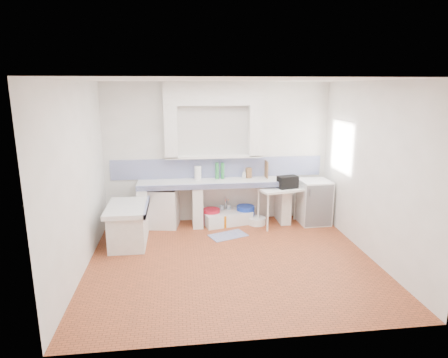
{
  "coord_description": "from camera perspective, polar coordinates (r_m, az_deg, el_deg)",
  "views": [
    {
      "loc": [
        -0.82,
        -5.64,
        2.72
      ],
      "look_at": [
        0.0,
        1.0,
        1.1
      ],
      "focal_mm": 30.97,
      "sensor_mm": 36.0,
      "label": 1
    }
  ],
  "objects": [
    {
      "name": "cutting_board",
      "position": [
        7.87,
        6.26,
        1.43
      ],
      "size": [
        0.02,
        0.25,
        0.34
      ],
      "primitive_type": "cube",
      "rotation": [
        0.0,
        0.0,
        0.0
      ],
      "color": "brown",
      "rests_on": "counter_slab"
    },
    {
      "name": "counter_pier_left",
      "position": [
        7.72,
        -11.79,
        -4.09
      ],
      "size": [
        0.2,
        0.55,
        0.82
      ],
      "primitive_type": "cube",
      "color": "white",
      "rests_on": "ground"
    },
    {
      "name": "ceiling",
      "position": [
        5.7,
        1.27,
        14.42
      ],
      "size": [
        4.5,
        4.5,
        0.0
      ],
      "primitive_type": "plane",
      "rotation": [
        3.14,
        0.0,
        0.0
      ],
      "color": "white",
      "rests_on": "ground"
    },
    {
      "name": "bucket_blue",
      "position": [
        7.93,
        3.19,
        -5.18
      ],
      "size": [
        0.4,
        0.4,
        0.34
      ],
      "primitive_type": "cylinder",
      "rotation": [
        0.0,
        0.0,
        -0.1
      ],
      "color": "#173BC0",
      "rests_on": "ground"
    },
    {
      "name": "wall_back",
      "position": [
        7.79,
        -0.9,
        3.86
      ],
      "size": [
        4.5,
        0.0,
        4.5
      ],
      "primitive_type": "plane",
      "rotation": [
        1.57,
        0.0,
        0.0
      ],
      "color": "white",
      "rests_on": "ground"
    },
    {
      "name": "floor",
      "position": [
        6.31,
        1.13,
        -11.91
      ],
      "size": [
        4.5,
        4.5,
        0.0
      ],
      "primitive_type": "plane",
      "color": "#A14927",
      "rests_on": "ground"
    },
    {
      "name": "counter_slab",
      "position": [
        7.6,
        -1.39,
        -0.55
      ],
      "size": [
        3.0,
        0.6,
        0.08
      ],
      "primitive_type": "cube",
      "color": "white",
      "rests_on": "ground"
    },
    {
      "name": "green_bottle_a",
      "position": [
        7.71,
        -1.04,
        1.21
      ],
      "size": [
        0.08,
        0.08,
        0.33
      ],
      "primitive_type": "cylinder",
      "rotation": [
        0.0,
        0.0,
        0.13
      ],
      "color": "#297F3C",
      "rests_on": "counter_slab"
    },
    {
      "name": "black_bag",
      "position": [
        7.61,
        9.37,
        -0.45
      ],
      "size": [
        0.42,
        0.29,
        0.24
      ],
      "primitive_type": "cube",
      "rotation": [
        0.0,
        0.0,
        0.21
      ],
      "color": "black",
      "rests_on": "side_table"
    },
    {
      "name": "fridge",
      "position": [
        7.99,
        13.16,
        -3.3
      ],
      "size": [
        0.59,
        0.59,
        0.89
      ],
      "primitive_type": "cube",
      "rotation": [
        0.0,
        0.0,
        0.04
      ],
      "color": "white",
      "rests_on": "ground"
    },
    {
      "name": "rug",
      "position": [
        7.26,
        0.61,
        -8.32
      ],
      "size": [
        0.77,
        0.61,
        0.01
      ],
      "primitive_type": "cube",
      "rotation": [
        0.0,
        0.0,
        0.37
      ],
      "color": "navy",
      "rests_on": "ground"
    },
    {
      "name": "soap_bottle",
      "position": [
        7.8,
        2.98,
        0.74
      ],
      "size": [
        0.09,
        0.09,
        0.17
      ],
      "primitive_type": "imported",
      "rotation": [
        0.0,
        0.0,
        -0.16
      ],
      "color": "white",
      "rests_on": "counter_slab"
    },
    {
      "name": "bucket_red",
      "position": [
        7.79,
        -1.86,
        -5.58
      ],
      "size": [
        0.37,
        0.37,
        0.32
      ],
      "primitive_type": "cylinder",
      "rotation": [
        0.0,
        0.0,
        0.09
      ],
      "color": "red",
      "rests_on": "ground"
    },
    {
      "name": "counter_pier_mid",
      "position": [
        7.7,
        -3.97,
        -3.87
      ],
      "size": [
        0.2,
        0.55,
        0.82
      ],
      "primitive_type": "cube",
      "color": "white",
      "rests_on": "ground"
    },
    {
      "name": "knife_block",
      "position": [
        7.81,
        3.65,
        0.91
      ],
      "size": [
        0.12,
        0.11,
        0.21
      ],
      "primitive_type": "cube",
      "rotation": [
        0.0,
        0.0,
        0.27
      ],
      "color": "brown",
      "rests_on": "counter_slab"
    },
    {
      "name": "peninsula_base",
      "position": [
        7.02,
        -13.9,
        -6.87
      ],
      "size": [
        0.6,
        1.0,
        0.62
      ],
      "primitive_type": "cube",
      "color": "white",
      "rests_on": "ground"
    },
    {
      "name": "alcove_mass",
      "position": [
        7.55,
        -1.6,
        12.51
      ],
      "size": [
        1.9,
        0.25,
        0.45
      ],
      "primitive_type": "cube",
      "color": "white",
      "rests_on": "ground"
    },
    {
      "name": "green_bottle_b",
      "position": [
        7.72,
        -0.21,
        1.22
      ],
      "size": [
        0.08,
        0.08,
        0.33
      ],
      "primitive_type": "cylinder",
      "rotation": [
        0.0,
        0.0,
        0.18
      ],
      "color": "#297F3C",
      "rests_on": "counter_slab"
    },
    {
      "name": "window_frame",
      "position": [
        7.65,
        18.21,
        4.52
      ],
      "size": [
        0.35,
        0.86,
        1.06
      ],
      "primitive_type": "cube",
      "color": "#3A1F12",
      "rests_on": "ground"
    },
    {
      "name": "bucket_orange",
      "position": [
        7.69,
        -0.17,
        -6.11
      ],
      "size": [
        0.27,
        0.27,
        0.25
      ],
      "primitive_type": "cylinder",
      "rotation": [
        0.0,
        0.0,
        0.0
      ],
      "color": "orange",
      "rests_on": "ground"
    },
    {
      "name": "water_bottle_b",
      "position": [
        7.97,
        0.68,
        -5.04
      ],
      "size": [
        0.09,
        0.09,
        0.34
      ],
      "primitive_type": "cylinder",
      "rotation": [
        0.0,
        0.0,
        -0.03
      ],
      "color": "silver",
      "rests_on": "ground"
    },
    {
      "name": "sink",
      "position": [
        7.85,
        0.41,
        -5.77
      ],
      "size": [
        1.04,
        0.72,
        0.23
      ],
      "primitive_type": "cube",
      "rotation": [
        0.0,
        0.0,
        0.25
      ],
      "color": "white",
      "rests_on": "ground"
    },
    {
      "name": "lace_valance",
      "position": [
        7.54,
        17.41,
        7.37
      ],
      "size": [
        0.01,
        0.84,
        0.24
      ],
      "primitive_type": "cube",
      "color": "white",
      "rests_on": "ground"
    },
    {
      "name": "backsplash",
      "position": [
        7.84,
        -0.88,
        1.68
      ],
      "size": [
        4.27,
        0.03,
        0.4
      ],
      "primitive_type": "cube",
      "color": "navy",
      "rests_on": "ground"
    },
    {
      "name": "wall_right",
      "position": [
        6.55,
        21.07,
        1.07
      ],
      "size": [
        0.0,
        4.5,
        4.5
      ],
      "primitive_type": "plane",
      "rotation": [
        1.57,
        0.0,
        -1.57
      ],
      "color": "white",
      "rests_on": "ground"
    },
    {
      "name": "wall_front",
      "position": [
        3.95,
        5.34,
        -5.93
      ],
      "size": [
        4.5,
        0.0,
        4.5
      ],
      "primitive_type": "plane",
      "rotation": [
        -1.57,
        0.0,
        0.0
      ],
      "color": "white",
      "rests_on": "ground"
    },
    {
      "name": "wall_left",
      "position": [
        5.96,
        -20.73,
        -0.06
      ],
      "size": [
        0.0,
        4.5,
        4.5
      ],
      "primitive_type": "plane",
      "rotation": [
        1.57,
        0.0,
        1.57
      ],
      "color": "white",
      "rests_on": "ground"
    },
    {
      "name": "counter_pier_right",
      "position": [
        7.98,
        8.7,
        -3.38
      ],
      "size": [
        0.2,
        0.55,
        0.82
      ],
      "primitive_type": "cube",
      "color": "white",
      "rests_on": "ground"
    },
    {
      "name": "counter_lip",
      "position": [
        7.33,
        -1.18,
        -1.08
      ],
      "size": [
        3.0,
        0.04,
        0.1
      ],
      "primitive_type": "cube",
      "color": "navy",
      "rests_on": "ground"
    },
    {
      "name": "basin_white",
      "position": [
        7.85,
        4.86,
        -6.16
      ],
      "size": [
        0.46,
        0.46,
        0.14
      ],
      "primitive_type": "cylinder",
      "rotation": [
        0.0,
        0.0,
        0.34
      ],
      "color": "white",
      "rests_on": "ground"
    },
    {
      "name": "water_bottle_a",
      "position": [
        7.96,
        -0.33,
        -5.08
      ],
      "size": [
        0.1,
        0.1,
        0.34
      ],
      "primitive_type": "cylinder",
      "rotation": [
        0.0,
        0.0,
        -0.18
      ],
      "color": "silver",
      "rests_on": "ground"
    },
    {
      "name": "peninsula_top",
      "position": [
        6.91,
        -14.07,
        -4.15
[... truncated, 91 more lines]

